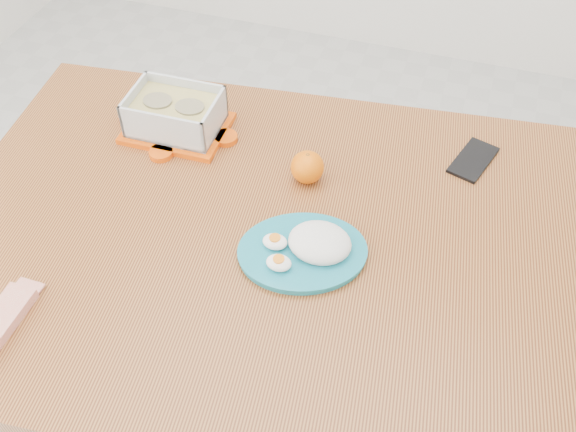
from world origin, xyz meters
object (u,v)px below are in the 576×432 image
(dining_table, at_px, (288,265))
(smartphone, at_px, (473,160))
(orange_fruit, at_px, (307,167))
(food_container, at_px, (175,114))
(rice_plate, at_px, (308,247))

(dining_table, xyz_separation_m, smartphone, (0.31, 0.33, 0.09))
(dining_table, xyz_separation_m, orange_fruit, (-0.01, 0.16, 0.12))
(food_container, xyz_separation_m, rice_plate, (0.38, -0.25, -0.02))
(smartphone, bearing_deg, orange_fruit, -135.62)
(food_container, bearing_deg, smartphone, 7.84)
(food_container, bearing_deg, rice_plate, -34.72)
(dining_table, height_order, rice_plate, rice_plate)
(rice_plate, bearing_deg, orange_fruit, 85.82)
(food_container, relative_size, smartphone, 1.72)
(rice_plate, bearing_deg, smartphone, 32.16)
(rice_plate, distance_m, smartphone, 0.44)
(orange_fruit, distance_m, rice_plate, 0.20)
(orange_fruit, xyz_separation_m, rice_plate, (0.06, -0.19, -0.01))
(food_container, xyz_separation_m, smartphone, (0.64, 0.10, -0.04))
(smartphone, bearing_deg, dining_table, -115.92)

